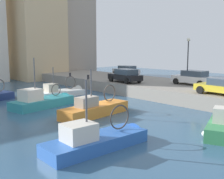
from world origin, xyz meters
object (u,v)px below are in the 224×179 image
object	(u,v)px
parked_car_white	(193,78)
quay_streetlamp	(188,53)
fishing_boat_teal	(46,105)
fishing_boat_orange	(98,113)
parked_car_black	(125,76)
mooring_bollard_mid	(88,77)
fishing_boat_white	(63,95)
fishing_boat_blue	(102,144)
parked_car_silver	(126,70)
parked_car_yellow	(223,86)
mooring_bollard_north	(70,75)

from	to	relation	value
parked_car_white	quay_streetlamp	distance (m)	2.88
fishing_boat_teal	fishing_boat_orange	distance (m)	5.55
parked_car_black	parked_car_white	bearing A→B (deg)	-60.56
quay_streetlamp	parked_car_white	bearing A→B (deg)	-122.73
fishing_boat_orange	mooring_bollard_mid	distance (m)	13.42
parked_car_black	mooring_bollard_mid	size ratio (longest dim) A/B	7.67
fishing_boat_teal	quay_streetlamp	bearing A→B (deg)	-16.98
fishing_boat_white	parked_car_black	distance (m)	7.17
fishing_boat_white	mooring_bollard_mid	xyz separation A→B (m)	(4.90, 2.01, 1.38)
mooring_bollard_mid	fishing_boat_teal	bearing A→B (deg)	-147.09
fishing_boat_orange	mooring_bollard_mid	xyz separation A→B (m)	(7.42, 11.10, 1.37)
quay_streetlamp	parked_car_black	bearing A→B (deg)	130.41
fishing_boat_teal	mooring_bollard_mid	size ratio (longest dim) A/B	11.82
fishing_boat_white	fishing_boat_blue	xyz separation A→B (m)	(-6.65, -14.55, 0.04)
parked_car_black	parked_car_silver	bearing A→B (deg)	44.51
fishing_boat_white	fishing_boat_blue	bearing A→B (deg)	-114.55
fishing_boat_white	quay_streetlamp	size ratio (longest dim) A/B	1.25
mooring_bollard_mid	fishing_boat_blue	bearing A→B (deg)	-124.88
fishing_boat_teal	quay_streetlamp	xyz separation A→B (m)	(14.52, -4.44, 4.31)
fishing_boat_blue	parked_car_yellow	bearing A→B (deg)	0.77
fishing_boat_teal	fishing_boat_white	bearing A→B (deg)	43.20
parked_car_white	mooring_bollard_mid	world-z (taller)	parked_car_white
fishing_boat_blue	parked_car_yellow	xyz separation A→B (m)	(12.82, 0.17, 1.76)
fishing_boat_teal	mooring_bollard_mid	bearing A→B (deg)	32.91
parked_car_silver	mooring_bollard_mid	bearing A→B (deg)	-177.04
fishing_boat_white	quay_streetlamp	bearing A→B (deg)	-37.77
parked_car_yellow	parked_car_silver	xyz separation A→B (m)	(5.57, 16.74, 0.02)
fishing_boat_orange	mooring_bollard_mid	world-z (taller)	fishing_boat_orange
parked_car_silver	parked_car_white	bearing A→B (deg)	-99.55
parked_car_silver	mooring_bollard_north	size ratio (longest dim) A/B	7.00
parked_car_silver	fishing_boat_white	bearing A→B (deg)	-168.63
parked_car_yellow	mooring_bollard_mid	bearing A→B (deg)	94.45
fishing_boat_white	mooring_bollard_mid	size ratio (longest dim) A/B	11.00
fishing_boat_blue	parked_car_black	world-z (taller)	fishing_boat_blue
quay_streetlamp	fishing_boat_white	bearing A→B (deg)	142.23
fishing_boat_white	fishing_boat_orange	xyz separation A→B (m)	(-2.52, -9.10, 0.01)
parked_car_white	parked_car_silver	distance (m)	11.91
parked_car_yellow	mooring_bollard_mid	distance (m)	16.44
fishing_boat_orange	parked_car_silver	size ratio (longest dim) A/B	1.74
parked_car_yellow	parked_car_silver	size ratio (longest dim) A/B	1.11
fishing_boat_orange	parked_car_yellow	bearing A→B (deg)	-31.28
fishing_boat_teal	mooring_bollard_north	size ratio (longest dim) A/B	11.82
parked_car_yellow	quay_streetlamp	size ratio (longest dim) A/B	0.88
mooring_bollard_mid	mooring_bollard_north	world-z (taller)	same
mooring_bollard_mid	parked_car_black	bearing A→B (deg)	-75.51
parked_car_black	parked_car_white	size ratio (longest dim) A/B	0.98
mooring_bollard_north	quay_streetlamp	world-z (taller)	quay_streetlamp
fishing_boat_teal	mooring_bollard_north	distance (m)	13.25
parked_car_black	quay_streetlamp	distance (m)	7.14
fishing_boat_teal	parked_car_yellow	distance (m)	14.81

